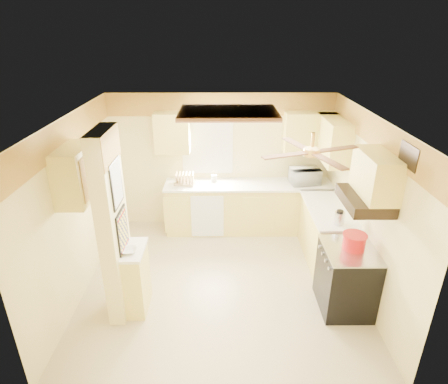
{
  "coord_description": "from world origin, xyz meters",
  "views": [
    {
      "loc": [
        0.0,
        -4.63,
        3.56
      ],
      "look_at": [
        0.04,
        0.35,
        1.33
      ],
      "focal_mm": 30.0,
      "sensor_mm": 36.0,
      "label": 1
    }
  ],
  "objects_px": {
    "microwave": "(305,176)",
    "bowl": "(129,251)",
    "kettle": "(339,218)",
    "stove": "(346,278)",
    "dutch_oven": "(354,241)"
  },
  "relations": [
    {
      "from": "microwave",
      "to": "bowl",
      "type": "distance_m",
      "value": 3.48
    },
    {
      "from": "microwave",
      "to": "kettle",
      "type": "distance_m",
      "value": 1.53
    },
    {
      "from": "stove",
      "to": "microwave",
      "type": "relative_size",
      "value": 1.78
    },
    {
      "from": "dutch_oven",
      "to": "microwave",
      "type": "bearing_deg",
      "value": 95.55
    },
    {
      "from": "dutch_oven",
      "to": "kettle",
      "type": "bearing_deg",
      "value": 92.2
    },
    {
      "from": "microwave",
      "to": "dutch_oven",
      "type": "height_order",
      "value": "microwave"
    },
    {
      "from": "stove",
      "to": "dutch_oven",
      "type": "distance_m",
      "value": 0.56
    },
    {
      "from": "dutch_oven",
      "to": "bowl",
      "type": "bearing_deg",
      "value": -177.74
    },
    {
      "from": "microwave",
      "to": "dutch_oven",
      "type": "distance_m",
      "value": 2.13
    },
    {
      "from": "bowl",
      "to": "kettle",
      "type": "distance_m",
      "value": 2.94
    },
    {
      "from": "bowl",
      "to": "dutch_oven",
      "type": "height_order",
      "value": "dutch_oven"
    },
    {
      "from": "stove",
      "to": "bowl",
      "type": "bearing_deg",
      "value": -178.31
    },
    {
      "from": "stove",
      "to": "kettle",
      "type": "xyz_separation_m",
      "value": [
        0.02,
        0.63,
        0.58
      ]
    },
    {
      "from": "microwave",
      "to": "kettle",
      "type": "bearing_deg",
      "value": 88.83
    },
    {
      "from": "microwave",
      "to": "kettle",
      "type": "height_order",
      "value": "microwave"
    }
  ]
}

